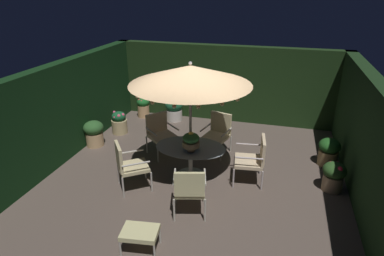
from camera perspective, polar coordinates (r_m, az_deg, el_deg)
ground_plane at (r=7.25m, az=0.70°, el=-8.41°), size 6.85×7.29×0.02m
hedge_backdrop_rear at (r=9.94m, az=5.96°, el=7.72°), size 6.85×0.30×2.26m
hedge_backdrop_left at (r=8.13m, az=-22.19°, el=2.36°), size 0.30×7.29×2.26m
hedge_backdrop_right at (r=6.75m, az=28.73°, el=-3.12°), size 0.30×7.29×2.26m
patio_dining_table at (r=6.97m, az=-0.26°, el=-4.51°), size 1.50×1.07×0.72m
patio_umbrella at (r=6.35m, az=-0.29°, el=9.21°), size 2.41×2.41×2.52m
centerpiece_planter at (r=6.60m, az=-0.18°, el=-2.21°), size 0.35×0.35×0.43m
patio_chair_north at (r=6.91m, az=10.76°, el=-5.02°), size 0.68×0.72×1.00m
patio_chair_northeast at (r=8.04m, az=4.52°, el=-0.61°), size 0.73×0.74×0.98m
patio_chair_east at (r=7.98m, az=-5.58°, el=-0.58°), size 0.85×0.85×1.00m
patio_chair_southeast at (r=6.66m, az=-11.07°, el=-6.08°), size 0.81×0.80×1.02m
patio_chair_south at (r=5.82m, az=-0.42°, el=-10.34°), size 0.70×0.71×0.99m
ottoman_footrest at (r=5.36m, az=-9.07°, el=-17.62°), size 0.61×0.48×0.38m
potted_plant_back_center at (r=8.14m, az=22.74°, el=-3.74°), size 0.48×0.48×0.66m
potted_plant_left_near at (r=10.41m, az=-8.49°, el=3.72°), size 0.39×0.39×0.62m
potted_plant_right_near at (r=10.04m, az=-3.16°, el=3.31°), size 0.54×0.54×0.68m
potted_plant_front_corner at (r=8.77m, az=-16.72°, el=-0.75°), size 0.51×0.51×0.67m
potted_plant_left_far at (r=9.37m, az=-12.56°, el=0.97°), size 0.43×0.43×0.63m
potted_plant_back_right at (r=7.21m, az=23.47°, el=-7.58°), size 0.46×0.46×0.62m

